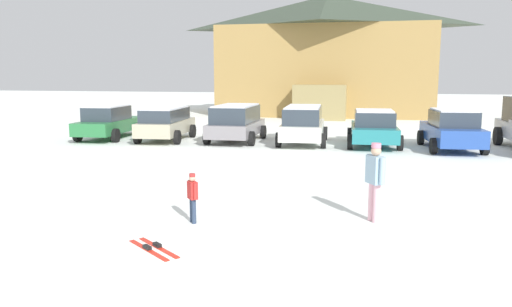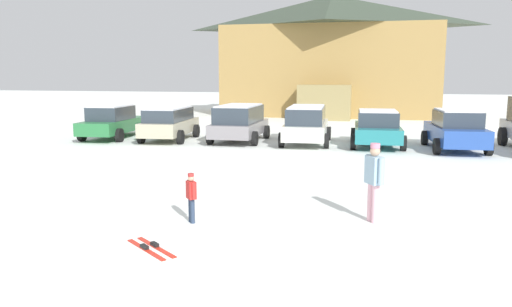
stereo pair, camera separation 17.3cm
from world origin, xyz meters
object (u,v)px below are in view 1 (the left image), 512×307
at_px(ski_lodge, 326,55).
at_px(parked_teal_hatchback, 374,128).
at_px(parked_beige_suv, 166,122).
at_px(pair_of_skis, 153,248).
at_px(parked_green_coupe, 109,122).
at_px(parked_white_suv, 303,123).
at_px(parked_grey_wagon, 236,122).
at_px(skier_adult_in_blue_parka, 375,178).
at_px(skier_child_in_red_jacket, 193,195).
at_px(parked_blue_hatchback, 452,129).

distance_m(ski_lodge, parked_teal_hatchback, 18.38).
xyz_separation_m(parked_beige_suv, pair_of_skis, (5.79, -13.97, -0.83)).
relative_size(parked_green_coupe, pair_of_skis, 3.82).
bearing_deg(parked_green_coupe, ski_lodge, 63.89).
bearing_deg(parked_white_suv, parked_grey_wagon, -179.65).
height_order(parked_grey_wagon, skier_adult_in_blue_parka, parked_grey_wagon).
relative_size(parked_green_coupe, skier_adult_in_blue_parka, 2.84).
bearing_deg(parked_green_coupe, skier_child_in_red_jacket, -54.18).
distance_m(parked_beige_suv, parked_teal_hatchback, 9.55).
bearing_deg(parked_beige_suv, parked_grey_wagon, 6.65).
height_order(skier_adult_in_blue_parka, pair_of_skis, skier_adult_in_blue_parka).
relative_size(parked_teal_hatchback, skier_adult_in_blue_parka, 2.62).
bearing_deg(ski_lodge, parked_teal_hatchback, -77.79).
bearing_deg(parked_green_coupe, pair_of_skis, -57.93).
bearing_deg(pair_of_skis, skier_adult_in_blue_parka, 34.96).
height_order(parked_beige_suv, pair_of_skis, parked_beige_suv).
xyz_separation_m(ski_lodge, parked_grey_wagon, (-2.41, -17.55, -3.69)).
height_order(parked_beige_suv, parked_grey_wagon, parked_grey_wagon).
height_order(parked_white_suv, skier_adult_in_blue_parka, parked_white_suv).
height_order(parked_white_suv, skier_child_in_red_jacket, parked_white_suv).
height_order(parked_blue_hatchback, skier_adult_in_blue_parka, parked_blue_hatchback).
bearing_deg(pair_of_skis, skier_child_in_red_jacket, 85.77).
xyz_separation_m(parked_white_suv, skier_child_in_red_jacket, (-0.53, -12.70, -0.32)).
bearing_deg(pair_of_skis, parked_white_suv, 87.39).
xyz_separation_m(ski_lodge, parked_white_suv, (0.71, -17.53, -3.69)).
bearing_deg(parked_blue_hatchback, parked_beige_suv, 179.66).
bearing_deg(parked_green_coupe, skier_adult_in_blue_parka, -42.12).
relative_size(parked_white_suv, skier_child_in_red_jacket, 4.46).
relative_size(ski_lodge, parked_green_coupe, 3.49).
bearing_deg(parked_grey_wagon, parked_teal_hatchback, -0.24).
bearing_deg(ski_lodge, parked_grey_wagon, -97.81).
xyz_separation_m(parked_white_suv, parked_teal_hatchback, (3.09, -0.04, -0.11)).
relative_size(parked_white_suv, parked_blue_hatchback, 1.04).
relative_size(parked_beige_suv, pair_of_skis, 3.47).
relative_size(parked_green_coupe, skier_child_in_red_jacket, 4.52).
bearing_deg(parked_blue_hatchback, parked_grey_wagon, 177.16).
bearing_deg(parked_teal_hatchback, ski_lodge, 102.21).
distance_m(parked_teal_hatchback, skier_child_in_red_jacket, 13.16).
relative_size(parked_green_coupe, parked_teal_hatchback, 1.08).
distance_m(parked_grey_wagon, pair_of_skis, 14.60).
height_order(ski_lodge, skier_adult_in_blue_parka, ski_lodge).
bearing_deg(parked_grey_wagon, parked_white_suv, 0.35).
relative_size(ski_lodge, skier_child_in_red_jacket, 15.75).
height_order(parked_beige_suv, parked_white_suv, parked_white_suv).
relative_size(parked_grey_wagon, skier_child_in_red_jacket, 4.08).
height_order(parked_green_coupe, parked_white_suv, parked_white_suv).
distance_m(parked_teal_hatchback, skier_adult_in_blue_parka, 11.68).
bearing_deg(parked_blue_hatchback, pair_of_skis, -116.31).
bearing_deg(pair_of_skis, parked_beige_suv, 112.52).
height_order(skier_child_in_red_jacket, skier_adult_in_blue_parka, skier_adult_in_blue_parka).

